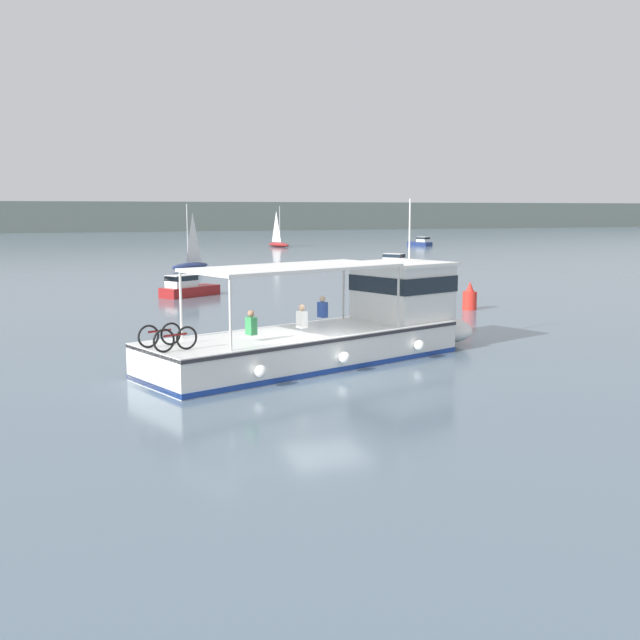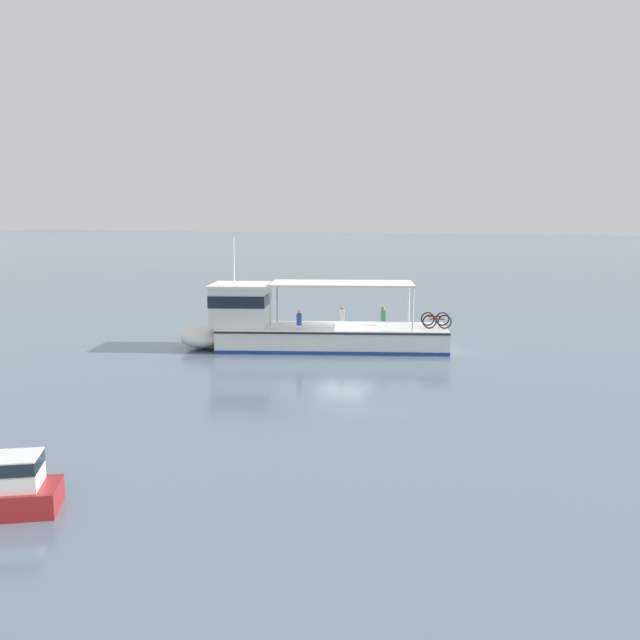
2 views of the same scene
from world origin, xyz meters
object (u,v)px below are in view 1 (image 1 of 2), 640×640
Objects in this scene: motorboat_far_right at (398,262)px; sailboat_off_bow at (191,263)px; ferry_main at (344,329)px; motorboat_near_port at (421,242)px; motorboat_near_starboard at (187,287)px; sailboat_outer_anchorage at (278,243)px; channel_buoy at (470,298)px.

sailboat_off_bow reaches higher than motorboat_far_right.
sailboat_off_bow is at bearing 85.93° from ferry_main.
ferry_main is 79.92m from motorboat_near_port.
sailboat_off_bow reaches higher than motorboat_near_port.
sailboat_off_bow reaches higher than ferry_main.
sailboat_outer_anchorage is at bearing 66.90° from motorboat_near_starboard.
motorboat_near_port is at bearing -13.90° from sailboat_outer_anchorage.
motorboat_far_right is 24.95m from motorboat_near_starboard.
channel_buoy is at bearing -75.22° from sailboat_off_bow.
sailboat_off_bow is at bearing 77.96° from motorboat_near_starboard.
motorboat_near_starboard is 16.18m from channel_buoy.
ferry_main is 2.41× the size of sailboat_off_bow.
sailboat_outer_anchorage reaches higher than motorboat_far_right.
ferry_main is 2.41× the size of sailboat_outer_anchorage.
motorboat_near_starboard is (-22.81, -53.48, 0.00)m from sailboat_outer_anchorage.
motorboat_near_port is 2.73× the size of channel_buoy.
sailboat_off_bow is 1.00× the size of sailboat_outer_anchorage.
motorboat_near_port is (21.09, 34.76, 0.00)m from motorboat_far_right.
ferry_main is 76.71m from sailboat_outer_anchorage.
sailboat_outer_anchorage reaches higher than motorboat_near_starboard.
motorboat_near_starboard is at bearing -145.73° from motorboat_far_right.
motorboat_far_right is 2.62× the size of channel_buoy.
motorboat_far_right is 0.98× the size of motorboat_near_starboard.
channel_buoy is at bearing -99.53° from sailboat_outer_anchorage.
ferry_main is at bearing -106.29° from sailboat_outer_anchorage.
sailboat_off_bow is at bearing 104.78° from channel_buoy.
sailboat_outer_anchorage is (2.19, 39.44, -0.00)m from motorboat_far_right.
sailboat_outer_anchorage is 19.47m from motorboat_near_port.
motorboat_near_port is 1.02× the size of motorboat_near_starboard.
motorboat_far_right is at bearing -93.18° from sailboat_outer_anchorage.
sailboat_outer_anchorage is 1.41× the size of motorboat_near_port.
channel_buoy is at bearing -109.08° from motorboat_far_right.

